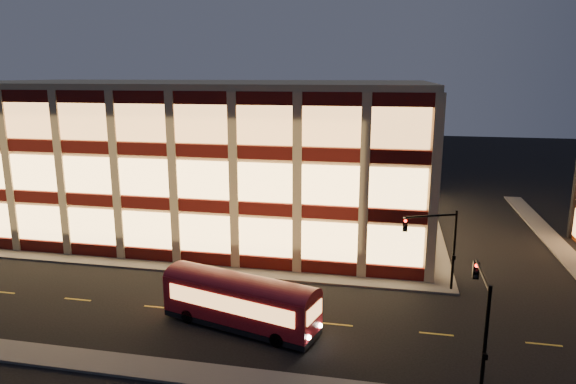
# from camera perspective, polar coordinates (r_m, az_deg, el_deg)

# --- Properties ---
(ground) EXTENTS (200.00, 200.00, 0.00)m
(ground) POSITION_cam_1_polar(r_m,az_deg,el_deg) (42.87, -15.62, -8.36)
(ground) COLOR black
(ground) RESTS_ON ground
(sidewalk_office_south) EXTENTS (54.00, 2.00, 0.15)m
(sidewalk_office_south) POSITION_cam_1_polar(r_m,az_deg,el_deg) (45.05, -18.47, -7.41)
(sidewalk_office_south) COLOR #514F4C
(sidewalk_office_south) RESTS_ON ground
(sidewalk_office_east) EXTENTS (2.00, 30.00, 0.15)m
(sidewalk_office_east) POSITION_cam_1_polar(r_m,az_deg,el_deg) (54.62, 15.47, -3.64)
(sidewalk_office_east) COLOR #514F4C
(sidewalk_office_east) RESTS_ON ground
(sidewalk_tower_west) EXTENTS (2.00, 30.00, 0.15)m
(sidewalk_tower_west) POSITION_cam_1_polar(r_m,az_deg,el_deg) (56.51, 26.68, -4.03)
(sidewalk_tower_west) COLOR #514F4C
(sidewalk_tower_west) RESTS_ON ground
(sidewalk_near) EXTENTS (100.00, 2.00, 0.15)m
(sidewalk_near) POSITION_cam_1_polar(r_m,az_deg,el_deg) (32.95, -26.29, -15.88)
(sidewalk_near) COLOR #514F4C
(sidewalk_near) RESTS_ON ground
(office_building) EXTENTS (50.45, 30.45, 14.50)m
(office_building) POSITION_cam_1_polar(r_m,az_deg,el_deg) (57.17, -10.99, 4.69)
(office_building) COLOR tan
(office_building) RESTS_ON ground
(traffic_signal_far) EXTENTS (3.79, 1.87, 6.00)m
(traffic_signal_far) POSITION_cam_1_polar(r_m,az_deg,el_deg) (37.40, 16.18, -4.88)
(traffic_signal_far) COLOR black
(traffic_signal_far) RESTS_ON ground
(traffic_signal_near) EXTENTS (0.32, 4.45, 6.00)m
(traffic_signal_near) POSITION_cam_1_polar(r_m,az_deg,el_deg) (27.09, 20.73, -12.13)
(traffic_signal_near) COLOR black
(traffic_signal_near) RESTS_ON ground
(trolley_bus) EXTENTS (10.23, 5.08, 3.36)m
(trolley_bus) POSITION_cam_1_polar(r_m,az_deg,el_deg) (32.12, -5.35, -11.70)
(trolley_bus) COLOR maroon
(trolley_bus) RESTS_ON ground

